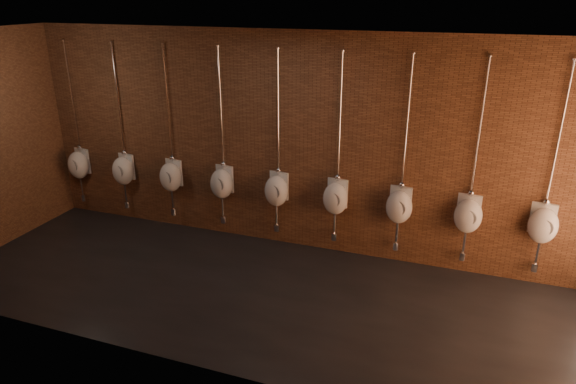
# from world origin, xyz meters

# --- Properties ---
(ground) EXTENTS (8.50, 8.50, 0.00)m
(ground) POSITION_xyz_m (0.00, 0.00, 0.00)
(ground) COLOR black
(ground) RESTS_ON ground
(room_shell) EXTENTS (8.54, 3.04, 3.22)m
(room_shell) POSITION_xyz_m (0.00, 0.00, 2.01)
(room_shell) COLOR black
(room_shell) RESTS_ON ground
(urinal_0) EXTENTS (0.41, 0.38, 2.71)m
(urinal_0) POSITION_xyz_m (-3.87, 1.37, 0.92)
(urinal_0) COLOR white
(urinal_0) RESTS_ON ground
(urinal_1) EXTENTS (0.41, 0.38, 2.71)m
(urinal_1) POSITION_xyz_m (-2.97, 1.37, 0.92)
(urinal_1) COLOR white
(urinal_1) RESTS_ON ground
(urinal_2) EXTENTS (0.41, 0.38, 2.71)m
(urinal_2) POSITION_xyz_m (-2.06, 1.37, 0.92)
(urinal_2) COLOR white
(urinal_2) RESTS_ON ground
(urinal_3) EXTENTS (0.41, 0.38, 2.71)m
(urinal_3) POSITION_xyz_m (-1.16, 1.37, 0.92)
(urinal_3) COLOR white
(urinal_3) RESTS_ON ground
(urinal_4) EXTENTS (0.41, 0.38, 2.71)m
(urinal_4) POSITION_xyz_m (-0.25, 1.37, 0.92)
(urinal_4) COLOR white
(urinal_4) RESTS_ON ground
(urinal_5) EXTENTS (0.41, 0.38, 2.71)m
(urinal_5) POSITION_xyz_m (0.65, 1.37, 0.92)
(urinal_5) COLOR white
(urinal_5) RESTS_ON ground
(urinal_6) EXTENTS (0.41, 0.38, 2.71)m
(urinal_6) POSITION_xyz_m (1.55, 1.37, 0.92)
(urinal_6) COLOR white
(urinal_6) RESTS_ON ground
(urinal_7) EXTENTS (0.41, 0.38, 2.71)m
(urinal_7) POSITION_xyz_m (2.46, 1.37, 0.92)
(urinal_7) COLOR white
(urinal_7) RESTS_ON ground
(urinal_8) EXTENTS (0.41, 0.38, 2.71)m
(urinal_8) POSITION_xyz_m (3.36, 1.37, 0.92)
(urinal_8) COLOR white
(urinal_8) RESTS_ON ground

